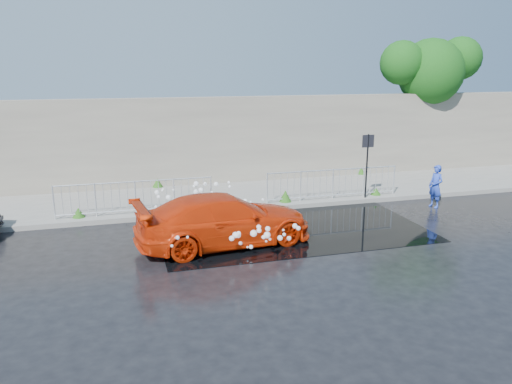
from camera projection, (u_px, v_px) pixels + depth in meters
The scene contains 13 objects.
ground at pixel (284, 239), 14.38m from camera, with size 90.00×90.00×0.00m, color black.
pavement at pixel (242, 195), 19.03m from camera, with size 30.00×4.00×0.15m, color slate.
curb at pixel (256, 209), 17.16m from camera, with size 30.00×0.25×0.16m, color slate.
retaining_wall at pixel (228, 140), 20.63m from camera, with size 30.00×0.60×3.50m, color slate.
puddle at pixel (289, 227), 15.45m from camera, with size 8.00×5.00×0.01m, color black.
sign_post at pixel (367, 156), 17.96m from camera, with size 0.45×0.06×2.50m.
tree at pixel (431, 69), 22.65m from camera, with size 4.97×3.00×6.19m.
railing_left at pixel (135, 196), 16.27m from camera, with size 5.05×0.05×1.10m.
railing_right at pixel (333, 183), 18.12m from camera, with size 5.05×0.05×1.10m.
weeds at pixel (241, 192), 18.48m from camera, with size 12.17×3.93×0.41m.
water_spray at pixel (212, 211), 14.65m from camera, with size 3.52×5.56×1.00m.
red_car at pixel (224, 220), 13.83m from camera, with size 2.00×4.93×1.43m, color red.
person at pixel (436, 186), 17.52m from camera, with size 0.55×0.36×1.51m, color #2541BC.
Camera 1 is at (-4.50, -12.87, 4.85)m, focal length 35.00 mm.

